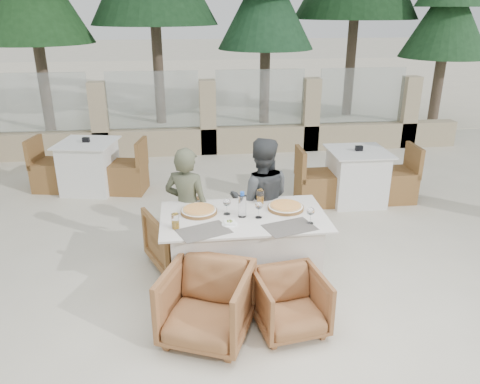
{
  "coord_description": "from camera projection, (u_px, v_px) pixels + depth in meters",
  "views": [
    {
      "loc": [
        -0.46,
        -3.98,
        2.65
      ],
      "look_at": [
        0.08,
        0.4,
        0.9
      ],
      "focal_mm": 35.0,
      "sensor_mm": 36.0,
      "label": 1
    }
  ],
  "objects": [
    {
      "name": "dining_table",
      "position": [
        244.0,
        251.0,
        4.65
      ],
      "size": [
        1.6,
        0.9,
        0.77
      ],
      "primitive_type": null,
      "color": "beige",
      "rests_on": "ground"
    },
    {
      "name": "armchair_far_left",
      "position": [
        184.0,
        238.0,
        5.06
      ],
      "size": [
        0.92,
        0.93,
        0.65
      ],
      "primitive_type": "imported",
      "rotation": [
        0.0,
        0.0,
        3.53
      ],
      "color": "olive",
      "rests_on": "ground"
    },
    {
      "name": "bg_table_b",
      "position": [
        356.0,
        176.0,
        6.71
      ],
      "size": [
        1.65,
        0.84,
        0.77
      ],
      "primitive_type": null,
      "rotation": [
        0.0,
        0.0,
        -0.01
      ],
      "color": "white",
      "rests_on": "ground"
    },
    {
      "name": "ground",
      "position": [
        237.0,
        290.0,
        4.7
      ],
      "size": [
        80.0,
        80.0,
        0.0
      ],
      "primitive_type": "plane",
      "color": "beige",
      "rests_on": "ground"
    },
    {
      "name": "pine_far_left",
      "position": [
        32.0,
        2.0,
        9.75
      ],
      "size": [
        2.42,
        2.42,
        5.5
      ],
      "primitive_type": "cone",
      "color": "#1E481F",
      "rests_on": "ground"
    },
    {
      "name": "diner_left",
      "position": [
        187.0,
        209.0,
        4.91
      ],
      "size": [
        0.58,
        0.5,
        1.34
      ],
      "primitive_type": "imported",
      "rotation": [
        0.0,
        0.0,
        2.72
      ],
      "color": "#4C503A",
      "rests_on": "ground"
    },
    {
      "name": "pizza_right",
      "position": [
        286.0,
        207.0,
        4.66
      ],
      "size": [
        0.42,
        0.42,
        0.05
      ],
      "primitive_type": "cylinder",
      "rotation": [
        0.0,
        0.0,
        -0.18
      ],
      "color": "orange",
      "rests_on": "dining_table"
    },
    {
      "name": "sand_patch",
      "position": [
        194.0,
        82.0,
        17.61
      ],
      "size": [
        30.0,
        16.0,
        0.01
      ],
      "primitive_type": "cube",
      "color": "#EEE2C3",
      "rests_on": "ground"
    },
    {
      "name": "olive_dish",
      "position": [
        230.0,
        223.0,
        4.32
      ],
      "size": [
        0.12,
        0.12,
        0.04
      ],
      "primitive_type": null,
      "rotation": [
        0.0,
        0.0,
        -0.12
      ],
      "color": "white",
      "rests_on": "dining_table"
    },
    {
      "name": "pine_centre",
      "position": [
        266.0,
        14.0,
        10.59
      ],
      "size": [
        2.2,
        2.2,
        5.0
      ],
      "primitive_type": "cone",
      "color": "#204B2A",
      "rests_on": "ground"
    },
    {
      "name": "beer_glass_right",
      "position": [
        260.0,
        197.0,
        4.77
      ],
      "size": [
        0.1,
        0.1,
        0.15
      ],
      "primitive_type": "cylinder",
      "rotation": [
        0.0,
        0.0,
        -0.38
      ],
      "color": "orange",
      "rests_on": "dining_table"
    },
    {
      "name": "wine_glass_near",
      "position": [
        259.0,
        209.0,
        4.44
      ],
      "size": [
        0.08,
        0.08,
        0.18
      ],
      "primitive_type": null,
      "rotation": [
        0.0,
        0.0,
        0.01
      ],
      "color": "white",
      "rests_on": "dining_table"
    },
    {
      "name": "armchair_near_left",
      "position": [
        207.0,
        304.0,
        3.92
      ],
      "size": [
        0.91,
        0.92,
        0.65
      ],
      "primitive_type": "imported",
      "rotation": [
        0.0,
        0.0,
        -0.39
      ],
      "color": "#925D35",
      "rests_on": "ground"
    },
    {
      "name": "diner_right",
      "position": [
        261.0,
        200.0,
        5.06
      ],
      "size": [
        0.73,
        0.59,
        1.39
      ],
      "primitive_type": "imported",
      "rotation": [
        0.0,
        0.0,
        3.04
      ],
      "color": "#3C4042",
      "rests_on": "ground"
    },
    {
      "name": "placemat_near_left",
      "position": [
        204.0,
        231.0,
        4.2
      ],
      "size": [
        0.53,
        0.45,
        0.0
      ],
      "primitive_type": "cube",
      "rotation": [
        0.0,
        0.0,
        0.38
      ],
      "color": "#5E5851",
      "rests_on": "dining_table"
    },
    {
      "name": "pine_far_right",
      "position": [
        447.0,
        26.0,
        10.49
      ],
      "size": [
        1.98,
        1.98,
        4.5
      ],
      "primitive_type": "cone",
      "color": "#224D27",
      "rests_on": "ground"
    },
    {
      "name": "beer_glass_left",
      "position": [
        175.0,
        221.0,
        4.23
      ],
      "size": [
        0.09,
        0.09,
        0.14
      ],
      "primitive_type": "cylinder",
      "rotation": [
        0.0,
        0.0,
        -0.33
      ],
      "color": "gold",
      "rests_on": "dining_table"
    },
    {
      "name": "placemat_near_right",
      "position": [
        290.0,
        227.0,
        4.27
      ],
      "size": [
        0.52,
        0.42,
        0.0
      ],
      "primitive_type": "cube",
      "rotation": [
        0.0,
        0.0,
        0.29
      ],
      "color": "#544E48",
      "rests_on": "dining_table"
    },
    {
      "name": "bg_table_a",
      "position": [
        89.0,
        167.0,
        7.12
      ],
      "size": [
        1.77,
        1.12,
        0.77
      ],
      "primitive_type": null,
      "rotation": [
        0.0,
        0.0,
        -0.2
      ],
      "color": "white",
      "rests_on": "ground"
    },
    {
      "name": "armchair_near_right",
      "position": [
        291.0,
        303.0,
        4.04
      ],
      "size": [
        0.65,
        0.67,
        0.53
      ],
      "primitive_type": "imported",
      "rotation": [
        0.0,
        0.0,
        0.16
      ],
      "color": "brown",
      "rests_on": "ground"
    },
    {
      "name": "wine_glass_corner",
      "position": [
        310.0,
        215.0,
        4.32
      ],
      "size": [
        0.1,
        0.1,
        0.18
      ],
      "primitive_type": null,
      "rotation": [
        0.0,
        0.0,
        0.34
      ],
      "color": "silver",
      "rests_on": "dining_table"
    },
    {
      "name": "perimeter_wall_far",
      "position": [
        208.0,
        112.0,
        8.83
      ],
      "size": [
        10.0,
        0.34,
        1.6
      ],
      "primitive_type": null,
      "color": "tan",
      "rests_on": "ground"
    },
    {
      "name": "armchair_far_right",
      "position": [
        264.0,
        235.0,
        5.25
      ],
      "size": [
        0.71,
        0.73,
        0.54
      ],
      "primitive_type": "imported",
      "rotation": [
        0.0,
        0.0,
        2.87
      ],
      "color": "brown",
      "rests_on": "ground"
    },
    {
      "name": "wine_glass_centre",
      "position": [
        227.0,
        206.0,
        4.52
      ],
      "size": [
        0.1,
        0.1,
        0.18
      ],
      "primitive_type": null,
      "rotation": [
        0.0,
        0.0,
        -0.41
      ],
      "color": "white",
      "rests_on": "dining_table"
    },
    {
      "name": "pizza_left",
      "position": [
        199.0,
        211.0,
        4.57
      ],
      "size": [
        0.42,
        0.42,
        0.05
      ],
      "primitive_type": "cylinder",
      "rotation": [
        0.0,
        0.0,
        0.19
      ],
      "color": "#D1621C",
      "rests_on": "dining_table"
    },
    {
      "name": "water_bottle",
      "position": [
        242.0,
        204.0,
        4.45
      ],
      "size": [
        0.08,
        0.08,
        0.26
      ],
      "primitive_type": "cylinder",
      "rotation": [
        0.0,
        0.0,
        -0.08
      ],
      "color": "#A9C6DE",
      "rests_on": "dining_table"
    }
  ]
}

